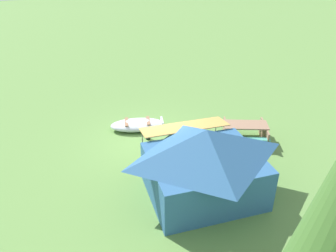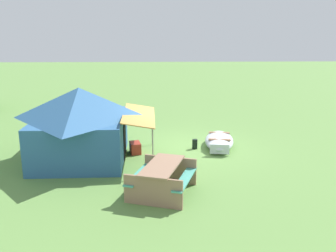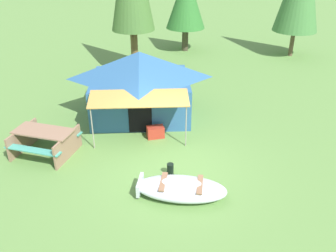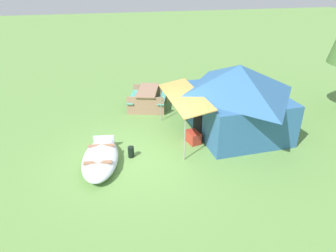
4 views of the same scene
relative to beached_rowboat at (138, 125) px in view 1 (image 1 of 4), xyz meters
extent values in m
plane|color=#618D44|center=(-0.21, 1.30, -0.23)|extent=(80.00, 80.00, 0.00)
ellipsoid|color=silver|center=(0.01, 0.00, -0.01)|extent=(2.42, 1.37, 0.43)
ellipsoid|color=#44464B|center=(0.01, 0.00, 0.03)|extent=(2.22, 1.22, 0.16)
cube|color=#906447|center=(0.47, -0.08, 0.17)|extent=(0.26, 0.78, 0.04)
cube|color=#906447|center=(-0.44, 0.07, 0.17)|extent=(0.26, 0.78, 0.04)
cube|color=silver|center=(-1.03, 0.17, 0.01)|extent=(0.18, 0.65, 0.33)
cube|color=#2F6093|center=(-1.13, 4.72, 0.48)|extent=(3.41, 2.80, 1.41)
pyramid|color=#2F6093|center=(-1.13, 4.72, 1.66)|extent=(3.68, 3.03, 0.94)
cube|color=black|center=(-1.11, 3.33, 0.37)|extent=(0.76, 0.04, 1.13)
cube|color=#C59346|center=(-1.11, 2.84, 1.23)|extent=(3.05, 1.04, 0.20)
cylinder|color=gray|center=(0.31, 2.43, 0.44)|extent=(0.04, 0.04, 1.34)
cylinder|color=gray|center=(-2.51, 2.39, 0.44)|extent=(0.04, 0.04, 1.34)
cube|color=#987359|center=(-3.91, 2.15, 0.53)|extent=(1.87, 1.26, 0.04)
cube|color=teal|center=(-4.10, 1.58, 0.24)|extent=(1.72, 0.78, 0.04)
cube|color=teal|center=(-3.72, 2.72, 0.24)|extent=(1.72, 0.78, 0.04)
cube|color=#987359|center=(-4.63, 2.39, 0.14)|extent=(0.51, 1.41, 0.74)
cube|color=#987359|center=(-3.19, 1.91, 0.14)|extent=(0.51, 1.41, 0.74)
cube|color=#B13324|center=(-0.62, 3.01, -0.04)|extent=(0.60, 0.44, 0.37)
cylinder|color=black|center=(-0.23, 0.91, -0.05)|extent=(0.23, 0.23, 0.35)
camera|label=1|loc=(2.35, 12.68, 6.99)|focal=36.70mm
camera|label=2|loc=(-12.64, 2.32, 3.80)|focal=39.10mm
camera|label=3|loc=(-0.58, -7.19, 5.61)|focal=38.44mm
camera|label=4|loc=(7.62, 0.06, 4.72)|focal=32.37mm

